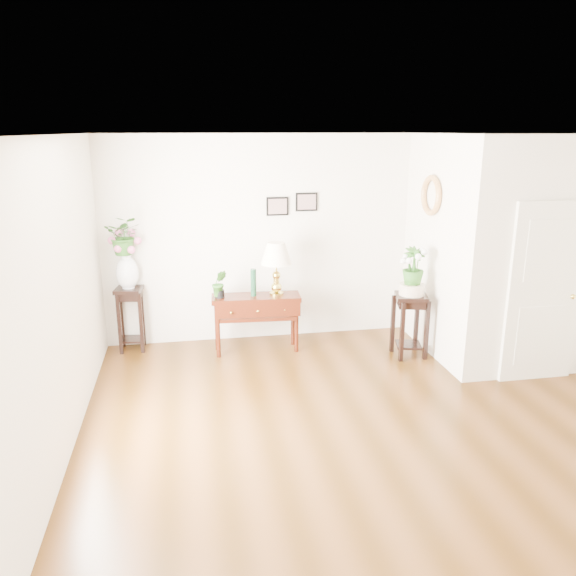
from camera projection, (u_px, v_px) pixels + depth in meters
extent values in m
cube|color=#512E12|center=(388.00, 427.00, 5.56)|extent=(6.00, 5.50, 0.02)
cube|color=white|center=(403.00, 135.00, 4.80)|extent=(6.00, 5.50, 0.02)
cube|color=silver|center=(324.00, 237.00, 7.79)|extent=(6.00, 0.02, 2.80)
cube|color=silver|center=(53.00, 309.00, 4.66)|extent=(0.02, 5.50, 2.80)
cube|color=silver|center=(500.00, 246.00, 7.23)|extent=(1.80, 1.95, 2.80)
cube|color=silver|center=(544.00, 293.00, 6.38)|extent=(0.90, 0.05, 2.10)
cube|color=black|center=(277.00, 206.00, 7.53)|extent=(0.30, 0.02, 0.25)
cube|color=black|center=(307.00, 202.00, 7.59)|extent=(0.30, 0.02, 0.25)
torus|color=tan|center=(431.00, 195.00, 7.01)|extent=(0.07, 0.51, 0.51)
cube|color=black|center=(256.00, 323.00, 7.39)|extent=(1.17, 0.45, 0.76)
cube|color=gold|center=(276.00, 269.00, 7.24)|extent=(0.47, 0.47, 0.70)
cylinder|color=#123621|center=(253.00, 283.00, 7.23)|extent=(0.08, 0.08, 0.36)
imported|color=#275D1B|center=(219.00, 285.00, 7.16)|extent=(0.19, 0.16, 0.35)
cube|color=black|center=(131.00, 319.00, 7.42)|extent=(0.38, 0.38, 0.86)
imported|color=#275D1B|center=(125.00, 239.00, 7.13)|extent=(0.51, 0.45, 0.50)
cube|color=black|center=(410.00, 325.00, 7.22)|extent=(0.47, 0.47, 0.83)
cylinder|color=beige|center=(412.00, 289.00, 7.09)|extent=(0.42, 0.42, 0.14)
imported|color=#275D1B|center=(413.00, 267.00, 7.01)|extent=(0.32, 0.32, 0.49)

